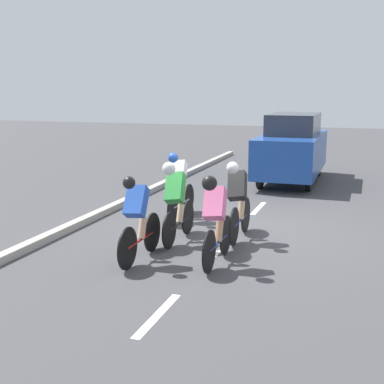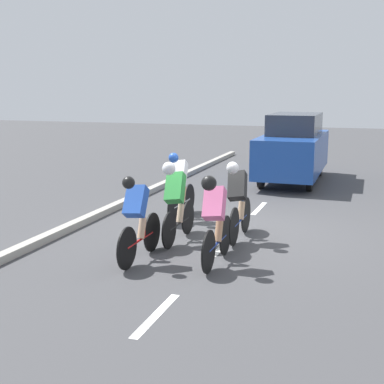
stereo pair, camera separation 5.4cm
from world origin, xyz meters
The scene contains 11 objects.
ground_plane centered at (0.00, 0.00, 0.00)m, with size 60.00×60.00×0.00m, color #424244.
lane_stripe_near centered at (0.00, 4.10, 0.00)m, with size 0.12×1.40×0.01m, color white.
lane_stripe_mid centered at (0.00, 0.90, 0.00)m, with size 0.12×1.40×0.01m, color white.
lane_stripe_far centered at (0.00, -2.30, 0.00)m, with size 0.12×1.40×0.01m, color white.
curb centered at (3.20, 0.90, 0.07)m, with size 0.20×26.34×0.14m, color #A8A399.
cyclist_green centered at (0.89, 0.97, 0.81)m, with size 0.39×1.68×1.53m.
cyclist_white centered at (1.43, -0.71, 0.77)m, with size 0.39×1.68×1.48m.
cyclist_pink centered at (-0.15, 1.99, 0.80)m, with size 0.37×1.67×1.50m.
cyclist_blue centered at (1.10, 2.21, 0.75)m, with size 0.36×1.70×1.46m.
cyclist_black centered at (-0.15, 0.45, 0.79)m, with size 0.40×1.66×1.51m.
support_car centered at (-0.21, -6.31, 1.03)m, with size 1.70×4.48×2.05m.
Camera 1 is at (-2.39, 9.94, 2.81)m, focal length 50.00 mm.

